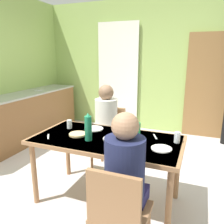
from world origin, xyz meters
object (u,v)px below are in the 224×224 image
(person_near_diner, at_px, (125,169))
(person_far_diner, at_px, (106,117))
(serving_bowl_center, at_px, (124,149))
(water_bottle_green_far, at_px, (136,134))
(kitchen_counter, at_px, (28,116))
(water_bottle_green_near, at_px, (88,128))
(dining_table, at_px, (107,145))
(chair_far_diner, at_px, (110,134))
(chair_near_diner, at_px, (119,213))

(person_near_diner, relative_size, person_far_diner, 1.00)
(person_far_diner, relative_size, serving_bowl_center, 4.53)
(water_bottle_green_far, bearing_deg, kitchen_counter, 152.17)
(person_far_diner, relative_size, water_bottle_green_near, 2.65)
(dining_table, distance_m, person_far_diner, 0.68)
(chair_far_diner, distance_m, person_far_diner, 0.31)
(person_far_diner, relative_size, water_bottle_green_far, 2.82)
(dining_table, distance_m, chair_far_diner, 0.82)
(kitchen_counter, bearing_deg, chair_far_diner, -14.24)
(chair_far_diner, relative_size, person_far_diner, 1.13)
(dining_table, xyz_separation_m, person_near_diner, (0.41, -0.62, 0.11))
(water_bottle_green_far, relative_size, serving_bowl_center, 1.61)
(dining_table, relative_size, chair_far_diner, 1.81)
(kitchen_counter, distance_m, chair_far_diner, 1.96)
(dining_table, distance_m, water_bottle_green_far, 0.41)
(water_bottle_green_near, xyz_separation_m, water_bottle_green_far, (0.50, 0.03, -0.01))
(chair_far_diner, xyz_separation_m, water_bottle_green_far, (0.62, -0.85, 0.38))
(chair_far_diner, bearing_deg, serving_bowl_center, 118.64)
(kitchen_counter, xyz_separation_m, water_bottle_green_near, (2.02, -1.36, 0.43))
(chair_near_diner, height_order, person_near_diner, person_near_diner)
(chair_far_diner, bearing_deg, water_bottle_green_far, 126.27)
(person_near_diner, distance_m, person_far_diner, 1.41)
(dining_table, bearing_deg, person_near_diner, -56.23)
(serving_bowl_center, bearing_deg, chair_far_diner, 118.64)
(chair_near_diner, xyz_separation_m, water_bottle_green_far, (-0.07, 0.66, 0.38))
(water_bottle_green_near, bearing_deg, water_bottle_green_far, 2.90)
(kitchen_counter, height_order, water_bottle_green_near, water_bottle_green_near)
(chair_far_diner, bearing_deg, chair_near_diner, 114.58)
(chair_far_diner, height_order, person_near_diner, person_near_diner)
(kitchen_counter, height_order, chair_far_diner, kitchen_counter)
(chair_near_diner, height_order, person_far_diner, person_far_diner)
(dining_table, distance_m, water_bottle_green_near, 0.29)
(person_near_diner, xyz_separation_m, water_bottle_green_near, (-0.56, 0.49, 0.10))
(dining_table, height_order, serving_bowl_center, serving_bowl_center)
(dining_table, height_order, person_near_diner, person_near_diner)
(kitchen_counter, height_order, serving_bowl_center, kitchen_counter)
(person_far_diner, height_order, water_bottle_green_far, person_far_diner)
(person_near_diner, bearing_deg, serving_bowl_center, 110.69)
(chair_far_diner, xyz_separation_m, water_bottle_green_near, (0.12, -0.87, 0.38))
(chair_far_diner, height_order, water_bottle_green_far, water_bottle_green_far)
(person_far_diner, distance_m, serving_bowl_center, 1.04)
(chair_near_diner, relative_size, serving_bowl_center, 5.12)
(person_far_diner, distance_m, water_bottle_green_far, 0.95)
(dining_table, xyz_separation_m, serving_bowl_center, (0.28, -0.27, 0.10))
(serving_bowl_center, bearing_deg, water_bottle_green_near, 161.60)
(chair_near_diner, bearing_deg, serving_bowl_center, 105.22)
(chair_far_diner, xyz_separation_m, person_far_diner, (-0.00, -0.14, 0.28))
(dining_table, relative_size, water_bottle_green_near, 5.40)
(chair_near_diner, height_order, water_bottle_green_far, water_bottle_green_far)
(kitchen_counter, relative_size, dining_table, 1.55)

